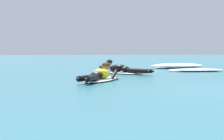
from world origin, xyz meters
name	(u,v)px	position (x,y,z in m)	size (l,w,h in m)	color
ground_plane	(151,70)	(0.00, 10.00, 0.00)	(120.00, 120.00, 0.00)	#2D6B7A
surfer_near	(100,76)	(-3.27, 3.50, 0.14)	(1.54, 2.31, 0.54)	white
surfer_far	(121,70)	(-1.97, 6.92, 0.14)	(1.87, 2.45, 0.53)	white
whitewater_front	(196,70)	(1.19, 7.93, 0.06)	(2.24, 1.18, 0.12)	white
whitewater_mid_right	(177,66)	(1.43, 10.67, 0.11)	(2.51, 1.22, 0.24)	white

